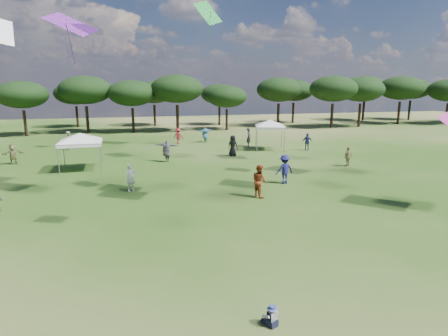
{
  "coord_description": "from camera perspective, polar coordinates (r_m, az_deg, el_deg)",
  "views": [
    {
      "loc": [
        -3.36,
        -6.38,
        6.13
      ],
      "look_at": [
        -0.16,
        6.0,
        3.3
      ],
      "focal_mm": 30.0,
      "sensor_mm": 36.0,
      "label": 1
    }
  ],
  "objects": [
    {
      "name": "tree_line",
      "position": [
        54.1,
        -8.58,
        11.6
      ],
      "size": [
        108.78,
        17.63,
        7.77
      ],
      "color": "black",
      "rests_on": "ground"
    },
    {
      "name": "tent_left",
      "position": [
        29.11,
        -21.13,
        4.75
      ],
      "size": [
        5.95,
        5.95,
        3.06
      ],
      "rotation": [
        0.0,
        0.0,
        0.02
      ],
      "color": "gray",
      "rests_on": "ground"
    },
    {
      "name": "tent_right",
      "position": [
        36.34,
        7.05,
        7.13
      ],
      "size": [
        5.25,
        5.25,
        3.22
      ],
      "rotation": [
        0.0,
        0.0,
        -0.31
      ],
      "color": "gray",
      "rests_on": "ground"
    },
    {
      "name": "toddler",
      "position": [
        10.52,
        7.24,
        -21.53
      ],
      "size": [
        0.45,
        0.48,
        0.59
      ],
      "rotation": [
        0.0,
        0.0,
        0.42
      ],
      "color": "black",
      "rests_on": "ground"
    },
    {
      "name": "festival_crowd",
      "position": [
        30.68,
        -8.8,
        2.47
      ],
      "size": [
        28.5,
        22.17,
        1.9
      ],
      "color": "#414145",
      "rests_on": "ground"
    }
  ]
}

